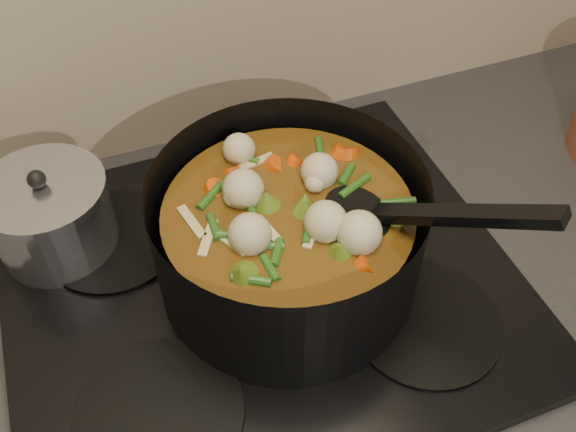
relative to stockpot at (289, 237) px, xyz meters
name	(u,v)px	position (x,y,z in m)	size (l,w,h in m)	color
stovetop	(262,284)	(-0.03, 0.01, -0.08)	(0.62, 0.54, 0.03)	black
stockpot	(289,237)	(0.00, 0.00, 0.00)	(0.41, 0.41, 0.23)	black
saucepan	(51,215)	(-0.26, 0.16, -0.02)	(0.16, 0.16, 0.13)	silver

